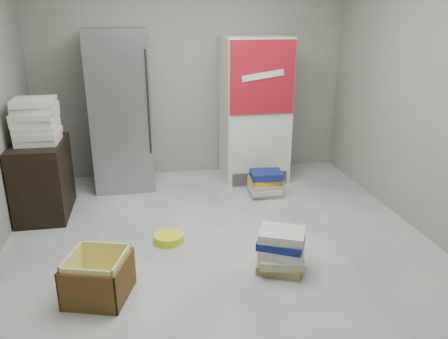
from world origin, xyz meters
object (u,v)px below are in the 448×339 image
steel_fridge (121,111)px  cardboard_box (98,280)px  coke_cooler (254,109)px  wood_shelf (43,179)px  phonebook_stack_main (281,251)px

steel_fridge → cardboard_box: steel_fridge is taller
steel_fridge → cardboard_box: 2.51m
steel_fridge → coke_cooler: steel_fridge is taller
wood_shelf → phonebook_stack_main: (2.16, -1.54, -0.22)m
steel_fridge → wood_shelf: size_ratio=2.37×
coke_cooler → wood_shelf: bearing=-163.7°
wood_shelf → cardboard_box: 1.80m
phonebook_stack_main → cardboard_box: 1.47m
phonebook_stack_main → cardboard_box: size_ratio=0.84×
coke_cooler → phonebook_stack_main: bearing=-98.1°
wood_shelf → steel_fridge: bearing=41.3°
steel_fridge → phonebook_stack_main: size_ratio=4.13×
steel_fridge → coke_cooler: (1.65, -0.01, -0.05)m
coke_cooler → wood_shelf: 2.63m
phonebook_stack_main → cardboard_box: (-1.47, -0.10, -0.04)m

